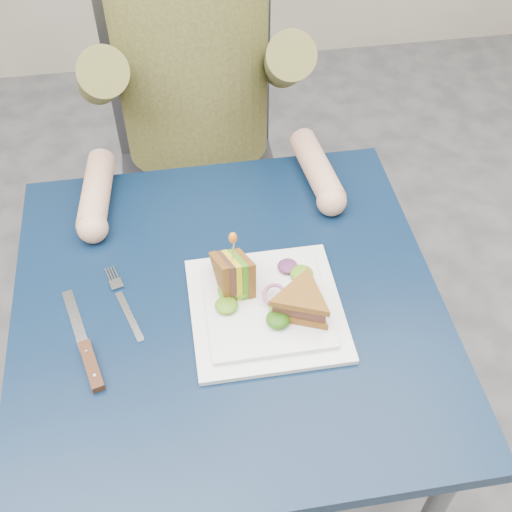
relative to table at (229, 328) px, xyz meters
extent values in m
plane|color=#4E4E51|center=(0.00, 0.00, -0.65)|extent=(4.00, 4.00, 0.00)
cube|color=black|center=(0.00, 0.00, 0.06)|extent=(0.75, 0.75, 0.03)
cylinder|color=#595B5E|center=(-0.32, 0.32, -0.30)|extent=(0.04, 0.04, 0.70)
cylinder|color=#595B5E|center=(0.32, 0.32, -0.30)|extent=(0.04, 0.04, 0.70)
cube|color=#47474C|center=(0.00, 0.61, -0.20)|extent=(0.42, 0.40, 0.04)
cube|color=#47474C|center=(0.00, 0.79, 0.05)|extent=(0.42, 0.03, 0.46)
cylinder|color=#47474C|center=(-0.18, 0.44, -0.44)|extent=(0.02, 0.02, 0.43)
cylinder|color=#47474C|center=(0.18, 0.44, -0.44)|extent=(0.02, 0.02, 0.43)
cylinder|color=#47474C|center=(-0.18, 0.78, -0.44)|extent=(0.02, 0.02, 0.43)
cylinder|color=#47474C|center=(0.18, 0.78, -0.44)|extent=(0.02, 0.02, 0.43)
cylinder|color=brown|center=(0.00, 0.59, 0.22)|extent=(0.34, 0.34, 0.52)
cylinder|color=brown|center=(-0.20, 0.50, 0.23)|extent=(0.15, 0.39, 0.31)
cylinder|color=tan|center=(-0.23, 0.30, 0.11)|extent=(0.08, 0.20, 0.06)
sphere|color=tan|center=(-0.23, 0.20, 0.11)|extent=(0.06, 0.06, 0.06)
cylinder|color=brown|center=(0.20, 0.50, 0.23)|extent=(0.15, 0.39, 0.31)
cylinder|color=tan|center=(0.23, 0.30, 0.11)|extent=(0.08, 0.20, 0.06)
sphere|color=tan|center=(0.23, 0.20, 0.11)|extent=(0.06, 0.06, 0.06)
cube|color=white|center=(0.06, -0.03, 0.08)|extent=(0.26, 0.26, 0.01)
cube|color=white|center=(0.06, -0.03, 0.09)|extent=(0.21, 0.21, 0.01)
cube|color=silver|center=(-0.17, -0.01, 0.08)|extent=(0.05, 0.11, 0.00)
cube|color=silver|center=(-0.19, 0.07, 0.08)|extent=(0.03, 0.03, 0.00)
cube|color=silver|center=(-0.21, 0.09, 0.08)|extent=(0.01, 0.03, 0.00)
cube|color=silver|center=(-0.20, 0.09, 0.08)|extent=(0.01, 0.03, 0.00)
cube|color=silver|center=(-0.20, 0.10, 0.08)|extent=(0.01, 0.03, 0.00)
cube|color=silver|center=(-0.19, 0.10, 0.08)|extent=(0.01, 0.03, 0.00)
cube|color=silver|center=(-0.26, 0.00, 0.08)|extent=(0.05, 0.14, 0.00)
cube|color=black|center=(-0.23, -0.10, 0.09)|extent=(0.04, 0.10, 0.01)
cylinder|color=silver|center=(-0.24, -0.07, 0.09)|extent=(0.01, 0.01, 0.00)
cylinder|color=silver|center=(-0.23, -0.12, 0.09)|extent=(0.01, 0.01, 0.00)
cylinder|color=tan|center=(0.01, 0.01, 0.20)|extent=(0.01, 0.01, 0.06)
ellipsoid|color=orange|center=(0.01, 0.01, 0.23)|extent=(0.01, 0.01, 0.02)
torus|color=#9E4C7A|center=(0.08, -0.03, 0.11)|extent=(0.04, 0.04, 0.02)
camera|label=1|loc=(-0.06, -0.69, 0.97)|focal=45.00mm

